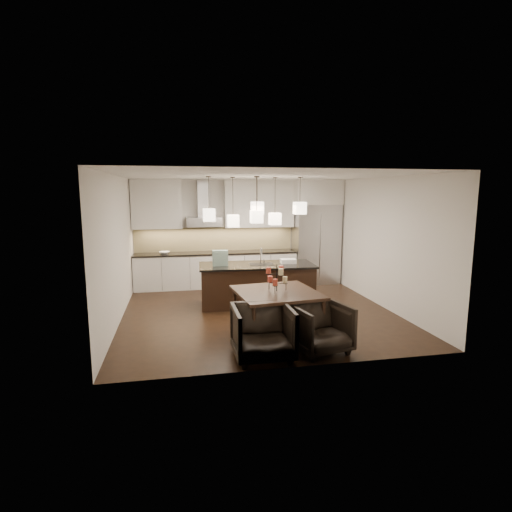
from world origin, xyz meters
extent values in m
cube|color=black|center=(0.00, 0.00, -0.01)|extent=(5.50, 5.50, 0.02)
cube|color=white|center=(0.00, 0.00, 2.81)|extent=(5.50, 5.50, 0.02)
cube|color=silver|center=(0.00, 2.76, 1.40)|extent=(5.50, 0.02, 2.80)
cube|color=silver|center=(0.00, -2.76, 1.40)|extent=(5.50, 0.02, 2.80)
cube|color=silver|center=(-2.76, 0.00, 1.40)|extent=(0.02, 5.50, 2.80)
cube|color=silver|center=(2.76, 0.00, 1.40)|extent=(0.02, 5.50, 2.80)
cube|color=#B7B7BA|center=(2.10, 2.38, 1.07)|extent=(1.20, 0.72, 2.15)
cube|color=silver|center=(2.10, 2.38, 2.47)|extent=(1.26, 0.72, 0.65)
cube|color=silver|center=(-0.62, 2.43, 0.44)|extent=(4.21, 0.62, 0.88)
cube|color=black|center=(-0.62, 2.43, 0.90)|extent=(4.21, 0.66, 0.04)
cube|color=beige|center=(-0.62, 2.73, 1.24)|extent=(4.21, 0.02, 0.63)
cube|color=silver|center=(-2.10, 2.57, 2.17)|extent=(1.25, 0.35, 1.25)
cube|color=silver|center=(0.55, 2.57, 2.17)|extent=(1.85, 0.35, 1.25)
cube|color=#B7B7BA|center=(-0.93, 2.48, 1.72)|extent=(0.90, 0.52, 0.24)
cube|color=#B7B7BA|center=(-0.93, 2.59, 2.32)|extent=(0.30, 0.28, 0.96)
imported|color=silver|center=(-1.95, 2.38, 0.95)|extent=(0.32, 0.32, 0.06)
cube|color=black|center=(0.09, 0.58, 0.43)|extent=(2.50, 1.11, 0.86)
cube|color=black|center=(0.09, 0.58, 0.88)|extent=(2.58, 1.19, 0.04)
cube|color=#1B4F3A|center=(-0.72, 0.58, 1.07)|extent=(0.34, 0.19, 0.33)
cube|color=silver|center=(0.81, 0.56, 0.95)|extent=(0.35, 0.25, 0.10)
cylinder|color=beige|center=(0.17, -1.48, 1.00)|extent=(0.09, 0.09, 0.11)
cylinder|color=#D94735|center=(-0.07, -1.38, 1.00)|extent=(0.09, 0.09, 0.11)
cylinder|color=#AF3A28|center=(-0.04, -1.63, 1.00)|extent=(0.09, 0.09, 0.11)
cylinder|color=#D94735|center=(0.13, -1.39, 1.17)|extent=(0.09, 0.09, 0.11)
cylinder|color=#AF3A28|center=(-0.12, -1.49, 1.17)|extent=(0.09, 0.09, 0.11)
cylinder|color=beige|center=(0.06, -1.63, 1.17)|extent=(0.09, 0.09, 0.11)
imported|color=black|center=(-0.40, -2.35, 0.41)|extent=(0.87, 0.89, 0.81)
imported|color=black|center=(0.54, -2.25, 0.38)|extent=(0.98, 0.99, 0.76)
cube|color=beige|center=(-0.95, 0.38, 2.01)|extent=(0.24, 0.24, 0.26)
cube|color=beige|center=(-0.42, 0.66, 1.86)|extent=(0.24, 0.24, 0.26)
cube|color=beige|center=(0.05, 0.33, 2.15)|extent=(0.24, 0.24, 0.26)
cube|color=beige|center=(0.52, 0.66, 1.89)|extent=(0.24, 0.24, 0.26)
cube|color=beige|center=(1.00, 0.37, 2.14)|extent=(0.24, 0.24, 0.26)
cube|color=beige|center=(0.00, 0.15, 1.98)|extent=(0.24, 0.24, 0.26)
camera|label=1|loc=(-1.61, -7.93, 2.48)|focal=28.00mm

